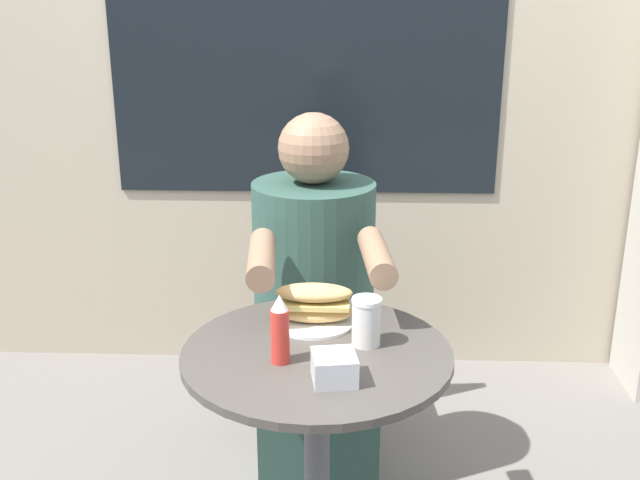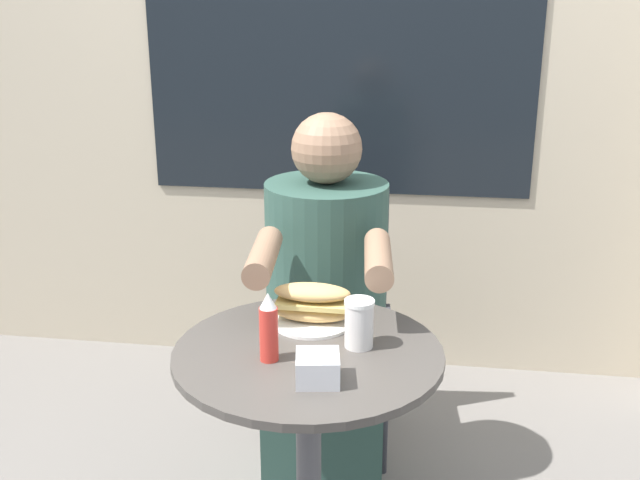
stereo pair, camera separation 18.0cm
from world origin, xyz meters
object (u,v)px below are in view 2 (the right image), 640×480
(diner_chair, at_px, (336,295))
(seated_diner, at_px, (326,341))
(cafe_table, at_px, (309,429))
(sandwich_on_plate, at_px, (312,306))
(drink_cup, at_px, (359,323))
(condiment_bottle, at_px, (269,328))

(diner_chair, xyz_separation_m, seated_diner, (0.01, -0.35, -0.01))
(cafe_table, distance_m, sandwich_on_plate, 0.29)
(drink_cup, bearing_deg, diner_chair, 100.55)
(diner_chair, xyz_separation_m, sandwich_on_plate, (0.03, -0.70, 0.26))
(cafe_table, relative_size, sandwich_on_plate, 3.73)
(cafe_table, distance_m, drink_cup, 0.29)
(diner_chair, bearing_deg, sandwich_on_plate, 87.04)
(cafe_table, bearing_deg, diner_chair, 92.69)
(sandwich_on_plate, bearing_deg, drink_cup, -41.57)
(seated_diner, xyz_separation_m, sandwich_on_plate, (0.02, -0.35, 0.27))
(cafe_table, height_order, seated_diner, seated_diner)
(diner_chair, bearing_deg, condiment_bottle, 82.50)
(cafe_table, relative_size, seated_diner, 0.62)
(drink_cup, bearing_deg, sandwich_on_plate, 138.43)
(cafe_table, distance_m, condiment_bottle, 0.30)
(seated_diner, height_order, drink_cup, seated_diner)
(drink_cup, bearing_deg, seated_diner, 106.76)
(drink_cup, xyz_separation_m, condiment_bottle, (-0.19, -0.09, 0.02))
(cafe_table, bearing_deg, drink_cup, 17.51)
(diner_chair, bearing_deg, seated_diner, 86.74)
(diner_chair, xyz_separation_m, condiment_bottle, (-0.04, -0.90, 0.29))
(cafe_table, height_order, condiment_bottle, condiment_bottle)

